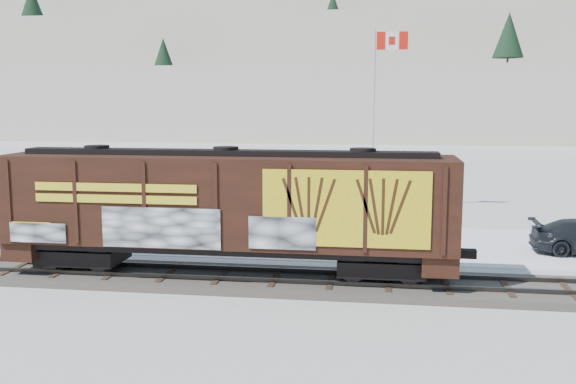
% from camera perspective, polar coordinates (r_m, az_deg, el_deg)
% --- Properties ---
extents(ground, '(500.00, 500.00, 0.00)m').
position_cam_1_polar(ground, '(23.17, 3.87, -8.41)').
color(ground, white).
rests_on(ground, ground).
extents(rail_track, '(50.00, 3.40, 0.43)m').
position_cam_1_polar(rail_track, '(23.13, 3.87, -8.06)').
color(rail_track, '#59544C').
rests_on(rail_track, ground).
extents(parking_strip, '(40.00, 8.00, 0.03)m').
position_cam_1_polar(parking_strip, '(30.42, 4.98, -4.39)').
color(parking_strip, white).
rests_on(parking_strip, ground).
extents(hillside, '(360.00, 110.00, 93.00)m').
position_cam_1_polar(hillside, '(162.14, 7.85, 10.80)').
color(hillside, white).
rests_on(hillside, ground).
extents(hopper_railcar, '(16.13, 3.06, 4.43)m').
position_cam_1_polar(hopper_railcar, '(23.11, -5.48, -1.12)').
color(hopper_railcar, black).
rests_on(hopper_railcar, rail_track).
extents(flagpole, '(2.30, 0.90, 10.64)m').
position_cam_1_polar(flagpole, '(37.53, 7.74, 3.90)').
color(flagpole, silver).
rests_on(flagpole, ground).
extents(car_silver, '(4.47, 2.92, 1.41)m').
position_cam_1_polar(car_silver, '(31.12, -9.18, -2.82)').
color(car_silver, silver).
rests_on(car_silver, parking_strip).
extents(car_white, '(5.17, 2.58, 1.63)m').
position_cam_1_polar(car_white, '(29.66, 1.07, -3.04)').
color(car_white, silver).
rests_on(car_white, parking_strip).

